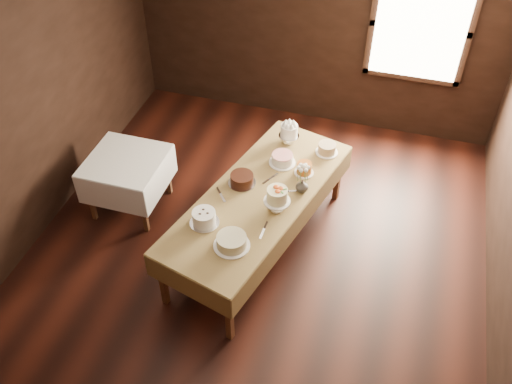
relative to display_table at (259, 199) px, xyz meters
The scene contains 21 objects.
floor 0.80m from the display_table, 88.24° to the right, with size 5.00×6.00×0.01m, color black.
ceiling 2.10m from the display_table, 88.24° to the right, with size 5.00×6.00×0.01m, color beige.
wall_back 2.75m from the display_table, 89.78° to the left, with size 5.00×0.02×2.80m, color black.
wall_left 2.60m from the display_table, behind, with size 0.02×6.00×2.80m, color black.
window 3.05m from the display_table, 63.34° to the left, with size 1.10×0.05×1.30m, color #FFEABF.
display_table is the anchor object (origin of this frame).
side_table 1.68m from the display_table, behind, with size 0.86×0.86×0.73m.
cake_meringue 0.99m from the display_table, 85.20° to the left, with size 0.26×0.26×0.26m.
cake_speckled 1.06m from the display_table, 58.86° to the left, with size 0.26×0.26×0.12m.
cake_lattice 0.60m from the display_table, 79.70° to the left, with size 0.32×0.32×0.11m.
cake_caramel 0.62m from the display_table, 51.86° to the left, with size 0.22×0.22×0.14m.
cake_chocolate 0.28m from the display_table, 150.71° to the left, with size 0.31×0.31×0.12m.
cake_flowers 0.33m from the display_table, 31.74° to the right, with size 0.28×0.28×0.28m.
cake_swirl 0.69m from the display_table, 126.31° to the right, with size 0.33×0.33×0.15m.
cake_cream 0.77m from the display_table, 93.50° to the right, with size 0.39×0.39×0.12m.
cake_server_b 0.56m from the display_table, 69.88° to the right, with size 0.24×0.03×0.01m, color silver.
cake_server_c 0.34m from the display_table, 77.73° to the left, with size 0.24×0.03×0.01m, color silver.
cake_server_d 0.40m from the display_table, 25.84° to the left, with size 0.24×0.03×0.01m, color silver.
cake_server_e 0.39m from the display_table, 157.42° to the right, with size 0.24×0.03×0.01m, color silver.
flower_vase 0.48m from the display_table, 24.77° to the left, with size 0.14×0.14×0.14m, color #2D2823.
flower_bouquet 0.56m from the display_table, 24.77° to the left, with size 0.14×0.14×0.20m, color white, non-canonical shape.
Camera 1 is at (1.19, -3.78, 4.82)m, focal length 39.19 mm.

